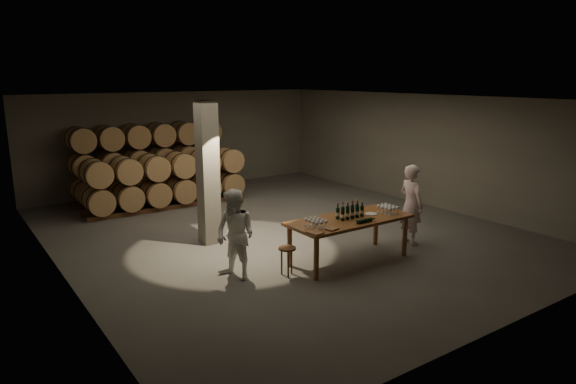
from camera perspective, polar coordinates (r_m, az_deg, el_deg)
room at (r=11.50m, az=-8.90°, el=2.05°), size 12.00×12.00×12.00m
tasting_table at (r=10.47m, az=6.84°, el=-3.48°), size 2.60×1.10×0.90m
barrel_stack_back at (r=16.29m, az=-15.22°, el=3.48°), size 4.70×0.95×2.31m
barrel_stack_front at (r=15.06m, az=-13.31°, el=1.42°), size 4.70×0.95×1.57m
bottle_cluster at (r=10.46m, az=6.90°, el=-2.24°), size 0.60×0.23×0.32m
lying_bottles at (r=10.18m, az=8.52°, el=-3.16°), size 0.46×0.08×0.08m
glass_cluster_left at (r=9.80m, az=3.12°, el=-3.22°), size 0.30×0.41×0.16m
glass_cluster_right at (r=10.96m, az=11.04°, el=-1.67°), size 0.30×0.41×0.17m
plate at (r=10.81m, az=9.20°, el=-2.41°), size 0.25×0.25×0.01m
notebook_near at (r=9.66m, az=4.91°, el=-4.09°), size 0.26×0.23×0.03m
notebook_corner at (r=9.43m, az=3.03°, el=-4.52°), size 0.25×0.30×0.02m
pen at (r=9.67m, az=5.37°, el=-4.14°), size 0.13×0.05×0.01m
stool at (r=9.74m, az=-0.10°, el=-6.74°), size 0.33×0.33×0.56m
person_man at (r=11.77m, az=13.51°, el=-1.36°), size 0.48×0.69×1.81m
person_woman at (r=9.53m, az=-5.86°, el=-4.76°), size 0.88×0.99×1.70m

